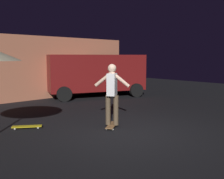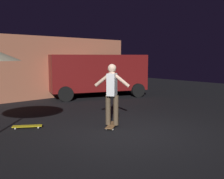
# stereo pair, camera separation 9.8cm
# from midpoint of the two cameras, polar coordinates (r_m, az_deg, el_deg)

# --- Properties ---
(ground_plane) EXTENTS (28.00, 28.00, 0.00)m
(ground_plane) POSITION_cam_midpoint_polar(r_m,az_deg,el_deg) (6.78, 3.62, -9.39)
(ground_plane) COLOR black
(low_building) EXTENTS (11.38, 3.96, 2.87)m
(low_building) POSITION_cam_midpoint_polar(r_m,az_deg,el_deg) (13.78, -21.32, 4.62)
(low_building) COLOR #B76B4C
(low_building) RESTS_ON ground_plane
(parked_van) EXTENTS (4.97, 3.53, 2.03)m
(parked_van) POSITION_cam_midpoint_polar(r_m,az_deg,el_deg) (12.77, -3.06, 3.70)
(parked_van) COLOR maroon
(parked_van) RESTS_ON ground_plane
(skateboard_ridden) EXTENTS (0.75, 0.61, 0.07)m
(skateboard_ridden) POSITION_cam_midpoint_polar(r_m,az_deg,el_deg) (7.24, 0.39, -7.83)
(skateboard_ridden) COLOR olive
(skateboard_ridden) RESTS_ON ground_plane
(skateboard_spare) EXTENTS (0.77, 0.59, 0.07)m
(skateboard_spare) POSITION_cam_midpoint_polar(r_m,az_deg,el_deg) (7.48, -17.73, -7.69)
(skateboard_spare) COLOR gold
(skateboard_spare) RESTS_ON ground_plane
(skater) EXTENTS (0.64, 0.86, 1.67)m
(skater) POSITION_cam_midpoint_polar(r_m,az_deg,el_deg) (7.05, 0.40, -0.11)
(skater) COLOR brown
(skater) RESTS_ON skateboard_ridden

